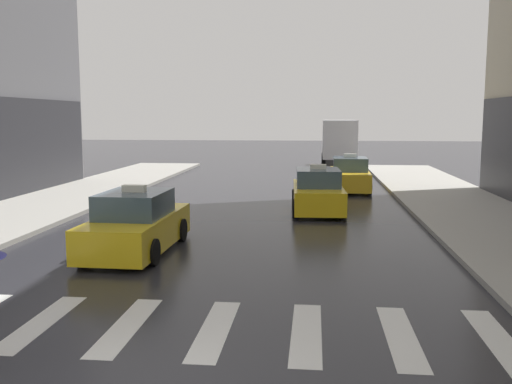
{
  "coord_description": "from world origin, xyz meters",
  "views": [
    {
      "loc": [
        2.4,
        -6.07,
        3.57
      ],
      "look_at": [
        0.95,
        8.0,
        1.69
      ],
      "focal_mm": 39.67,
      "sensor_mm": 36.0,
      "label": 1
    }
  ],
  "objects": [
    {
      "name": "taxi_second",
      "position": [
        2.56,
        15.33,
        0.72
      ],
      "size": [
        2.08,
        4.61,
        1.8
      ],
      "color": "yellow",
      "rests_on": "ground"
    },
    {
      "name": "taxi_lead",
      "position": [
        -2.28,
        8.28,
        0.72
      ],
      "size": [
        2.01,
        4.58,
        1.8
      ],
      "color": "yellow",
      "rests_on": "ground"
    },
    {
      "name": "crosswalk_markings",
      "position": [
        -0.0,
        3.0,
        0.0
      ],
      "size": [
        11.3,
        2.8,
        0.01
      ],
      "color": "silver",
      "rests_on": "ground"
    },
    {
      "name": "box_truck",
      "position": [
        4.08,
        33.52,
        1.85
      ],
      "size": [
        2.32,
        7.56,
        3.35
      ],
      "color": "#2D2D2D",
      "rests_on": "ground"
    },
    {
      "name": "taxi_third",
      "position": [
        4.14,
        21.67,
        0.72
      ],
      "size": [
        1.98,
        4.56,
        1.8
      ],
      "color": "gold",
      "rests_on": "ground"
    }
  ]
}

